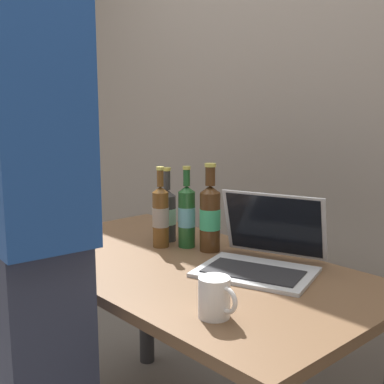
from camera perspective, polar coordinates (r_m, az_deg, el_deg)
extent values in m
cube|color=brown|center=(1.71, -1.14, -8.58)|extent=(1.36, 0.74, 0.03)
cylinder|color=#2D2D30|center=(2.19, -18.71, -15.03)|extent=(0.07, 0.07, 0.70)
cylinder|color=#2D2D30|center=(2.47, -5.27, -11.57)|extent=(0.07, 0.07, 0.70)
cube|color=#B7BABC|center=(1.61, 7.28, -9.07)|extent=(0.42, 0.36, 0.01)
cube|color=#232326|center=(1.59, 7.02, -9.02)|extent=(0.33, 0.25, 0.00)
cube|color=#B7BABC|center=(1.73, 9.36, -3.70)|extent=(0.36, 0.20, 0.23)
cube|color=black|center=(1.72, 9.32, -3.73)|extent=(0.33, 0.18, 0.21)
cylinder|color=#1E5123|center=(1.86, -0.61, -3.16)|extent=(0.06, 0.06, 0.21)
cone|color=#1E5123|center=(1.84, -0.62, 0.36)|extent=(0.06, 0.06, 0.02)
cylinder|color=#1E5123|center=(1.83, -0.62, 1.65)|extent=(0.03, 0.03, 0.06)
cylinder|color=#BFB74C|center=(1.83, -0.62, 2.78)|extent=(0.03, 0.03, 0.01)
cylinder|color=#5EA2AD|center=(1.86, -0.61, -2.84)|extent=(0.06, 0.06, 0.07)
cylinder|color=#472B14|center=(1.81, 2.07, -3.44)|extent=(0.07, 0.07, 0.22)
cone|color=#472B14|center=(1.79, 2.10, 0.33)|extent=(0.07, 0.07, 0.03)
cylinder|color=#472B14|center=(1.78, 2.11, 1.83)|extent=(0.04, 0.04, 0.07)
cylinder|color=#BFB74C|center=(1.77, 2.11, 3.10)|extent=(0.04, 0.04, 0.01)
cylinder|color=#38A86D|center=(1.81, 2.07, -3.11)|extent=(0.08, 0.08, 0.08)
cylinder|color=#333333|center=(1.95, -2.86, -3.02)|extent=(0.07, 0.07, 0.18)
cone|color=#333333|center=(1.93, -2.89, -0.08)|extent=(0.07, 0.07, 0.02)
cylinder|color=#333333|center=(1.92, -2.90, 1.36)|extent=(0.03, 0.03, 0.07)
cylinder|color=#BFB74C|center=(1.91, -2.91, 2.63)|extent=(0.03, 0.03, 0.01)
cylinder|color=#8CC7A6|center=(1.95, -2.86, -2.76)|extent=(0.07, 0.07, 0.06)
cylinder|color=brown|center=(1.87, -3.60, -3.17)|extent=(0.06, 0.06, 0.21)
cone|color=brown|center=(1.84, -3.64, 0.29)|extent=(0.06, 0.06, 0.02)
cylinder|color=brown|center=(1.84, -3.66, 1.57)|extent=(0.02, 0.02, 0.06)
cylinder|color=#BFB74C|center=(1.83, -3.67, 2.72)|extent=(0.03, 0.03, 0.01)
cylinder|color=gray|center=(1.86, -3.61, -2.86)|extent=(0.06, 0.06, 0.07)
cube|color=#1E4793|center=(1.33, -19.10, 7.24)|extent=(0.44, 0.26, 0.57)
cylinder|color=white|center=(1.28, 2.56, -11.93)|extent=(0.08, 0.08, 0.10)
torus|color=white|center=(1.25, 3.96, -12.24)|extent=(0.07, 0.01, 0.07)
cube|color=gray|center=(2.19, 14.16, 10.85)|extent=(6.00, 0.10, 2.60)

